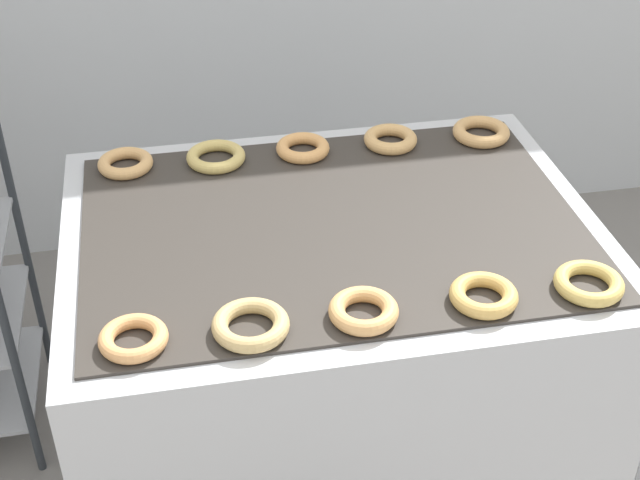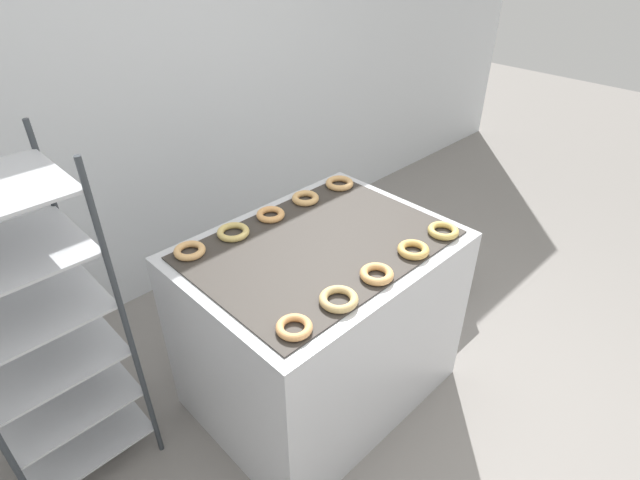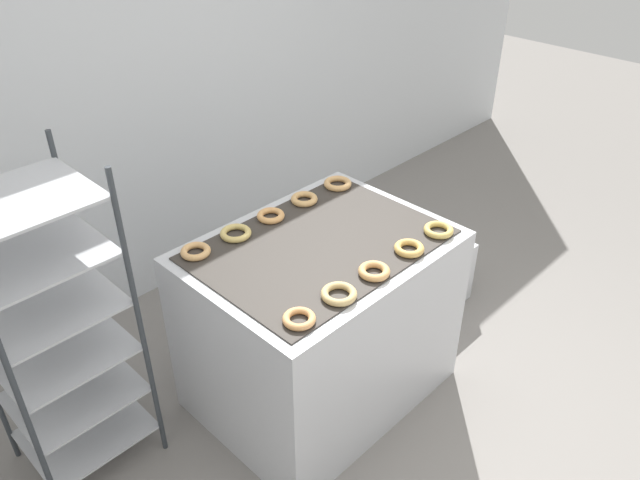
# 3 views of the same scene
# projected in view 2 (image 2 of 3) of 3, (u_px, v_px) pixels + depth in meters

# --- Properties ---
(ground_plane) EXTENTS (14.00, 14.00, 0.00)m
(ground_plane) POSITION_uv_depth(u_px,v_px,m) (426.00, 472.00, 2.31)
(ground_plane) COLOR gray
(wall_back) EXTENTS (8.00, 0.05, 2.80)m
(wall_back) POSITION_uv_depth(u_px,v_px,m) (144.00, 75.00, 2.80)
(wall_back) COLOR silver
(wall_back) RESTS_ON ground_plane
(fryer_machine) EXTENTS (1.21, 0.91, 0.94)m
(fryer_machine) POSITION_uv_depth(u_px,v_px,m) (320.00, 322.00, 2.47)
(fryer_machine) COLOR silver
(fryer_machine) RESTS_ON ground_plane
(baking_rack_cart) EXTENTS (0.55, 0.49, 1.53)m
(baking_rack_cart) POSITION_uv_depth(u_px,v_px,m) (37.00, 334.00, 1.97)
(baking_rack_cart) COLOR #33383D
(baking_rack_cart) RESTS_ON ground_plane
(glaze_bin) EXTENTS (0.39, 0.37, 0.41)m
(glaze_bin) POSITION_uv_depth(u_px,v_px,m) (430.00, 271.00, 3.26)
(glaze_bin) COLOR silver
(glaze_bin) RESTS_ON ground_plane
(donut_near_leftmost) EXTENTS (0.13, 0.13, 0.03)m
(donut_near_leftmost) POSITION_uv_depth(u_px,v_px,m) (294.00, 327.00, 1.75)
(donut_near_leftmost) COLOR #ECA663
(donut_near_leftmost) RESTS_ON fryer_machine
(donut_near_left) EXTENTS (0.15, 0.15, 0.03)m
(donut_near_left) POSITION_uv_depth(u_px,v_px,m) (339.00, 299.00, 1.87)
(donut_near_left) COLOR tan
(donut_near_left) RESTS_ON fryer_machine
(donut_near_center) EXTENTS (0.14, 0.14, 0.03)m
(donut_near_center) POSITION_uv_depth(u_px,v_px,m) (377.00, 274.00, 2.00)
(donut_near_center) COLOR #E9AB65
(donut_near_center) RESTS_ON fryer_machine
(donut_near_right) EXTENTS (0.14, 0.14, 0.03)m
(donut_near_right) POSITION_uv_depth(u_px,v_px,m) (413.00, 250.00, 2.14)
(donut_near_right) COLOR #E2B05A
(donut_near_right) RESTS_ON fryer_machine
(donut_near_rightmost) EXTENTS (0.14, 0.14, 0.03)m
(donut_near_rightmost) POSITION_uv_depth(u_px,v_px,m) (443.00, 231.00, 2.27)
(donut_near_rightmost) COLOR #DDBA5F
(donut_near_rightmost) RESTS_ON fryer_machine
(donut_far_leftmost) EXTENTS (0.14, 0.14, 0.03)m
(donut_far_leftmost) POSITION_uv_depth(u_px,v_px,m) (190.00, 251.00, 2.14)
(donut_far_leftmost) COLOR #E6AD6A
(donut_far_leftmost) RESTS_ON fryer_machine
(donut_far_left) EXTENTS (0.15, 0.15, 0.03)m
(donut_far_left) POSITION_uv_depth(u_px,v_px,m) (233.00, 232.00, 2.26)
(donut_far_left) COLOR #D8BA67
(donut_far_left) RESTS_ON fryer_machine
(donut_far_center) EXTENTS (0.14, 0.14, 0.03)m
(donut_far_center) POSITION_uv_depth(u_px,v_px,m) (271.00, 214.00, 2.39)
(donut_far_center) COLOR #E9A660
(donut_far_center) RESTS_ON fryer_machine
(donut_far_right) EXTENTS (0.14, 0.14, 0.03)m
(donut_far_right) POSITION_uv_depth(u_px,v_px,m) (305.00, 198.00, 2.53)
(donut_far_right) COLOR tan
(donut_far_right) RESTS_ON fryer_machine
(donut_far_rightmost) EXTENTS (0.15, 0.15, 0.03)m
(donut_far_rightmost) POSITION_uv_depth(u_px,v_px,m) (339.00, 183.00, 2.67)
(donut_far_rightmost) COLOR tan
(donut_far_rightmost) RESTS_ON fryer_machine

